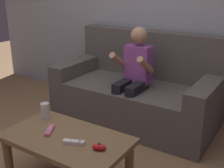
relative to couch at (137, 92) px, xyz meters
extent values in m
cube|color=#56514C|center=(0.00, -0.06, -0.10)|extent=(1.62, 0.80, 0.41)
cube|color=#56514C|center=(0.00, 0.26, 0.35)|extent=(1.62, 0.16, 0.49)
cube|color=#56514C|center=(-0.72, -0.06, 0.18)|extent=(0.18, 0.80, 0.15)
cube|color=#56514C|center=(0.72, -0.06, 0.18)|extent=(0.18, 0.80, 0.15)
cylinder|color=black|center=(-0.02, -0.40, -0.10)|extent=(0.08, 0.08, 0.41)
cylinder|color=black|center=(0.12, -0.40, -0.10)|extent=(0.08, 0.08, 0.41)
cube|color=black|center=(-0.02, -0.25, 0.14)|extent=(0.09, 0.30, 0.09)
cube|color=black|center=(0.12, -0.25, 0.14)|extent=(0.09, 0.30, 0.09)
cube|color=#994C9E|center=(0.05, -0.10, 0.33)|extent=(0.24, 0.14, 0.37)
cylinder|color=tan|center=(-0.09, -0.23, 0.37)|extent=(0.06, 0.27, 0.21)
cylinder|color=tan|center=(0.19, -0.23, 0.37)|extent=(0.06, 0.27, 0.21)
sphere|color=tan|center=(0.05, -0.10, 0.61)|extent=(0.16, 0.16, 0.16)
cube|color=brown|center=(0.11, -1.23, 0.08)|extent=(0.86, 0.49, 0.04)
cylinder|color=brown|center=(-0.27, -1.43, -0.12)|extent=(0.06, 0.06, 0.37)
cylinder|color=brown|center=(-0.27, -1.04, -0.12)|extent=(0.06, 0.06, 0.37)
cylinder|color=brown|center=(0.49, -1.04, -0.12)|extent=(0.06, 0.06, 0.37)
cube|color=pink|center=(-0.02, -1.25, 0.11)|extent=(0.10, 0.14, 0.02)
cylinder|color=#99999E|center=(-0.01, -1.28, 0.13)|extent=(0.02, 0.02, 0.00)
cylinder|color=silver|center=(-0.02, -1.25, 0.13)|extent=(0.01, 0.01, 0.00)
cylinder|color=silver|center=(-0.03, -1.23, 0.13)|extent=(0.01, 0.01, 0.00)
ellipsoid|color=red|center=(0.39, -1.25, 0.12)|extent=(0.10, 0.08, 0.04)
cylinder|color=#4C4C51|center=(0.39, -1.25, 0.15)|extent=(0.02, 0.02, 0.01)
cube|color=white|center=(0.22, -1.28, 0.11)|extent=(0.14, 0.09, 0.02)
cylinder|color=#99999E|center=(0.25, -1.27, 0.13)|extent=(0.02, 0.02, 0.00)
cylinder|color=silver|center=(0.22, -1.28, 0.13)|extent=(0.01, 0.01, 0.00)
cylinder|color=silver|center=(0.20, -1.29, 0.13)|extent=(0.01, 0.01, 0.00)
cylinder|color=silver|center=(-0.20, -1.11, 0.16)|extent=(0.07, 0.07, 0.12)
camera|label=1|loc=(1.29, -2.52, 1.08)|focal=46.69mm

